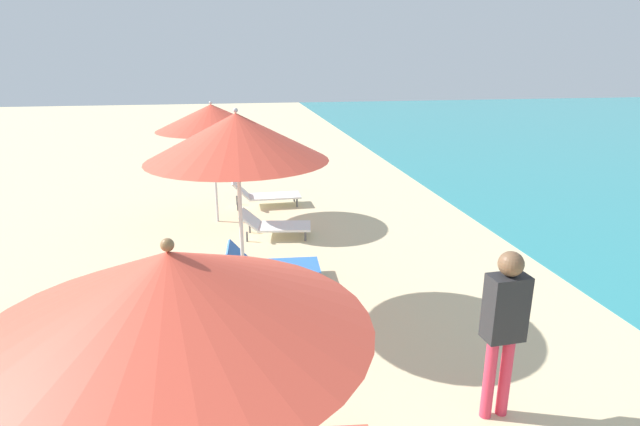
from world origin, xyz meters
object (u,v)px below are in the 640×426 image
person_walking_near (504,320)px  umbrella_second (172,293)px  lounger_farthest_inland (274,224)px  umbrella_farthest (211,117)px  umbrella_third (237,137)px  lounger_farthest_shoreside (264,194)px  lounger_third_shoreside (271,264)px

person_walking_near → umbrella_second: bearing=118.4°
umbrella_second → lounger_farthest_inland: 7.41m
umbrella_farthest → lounger_farthest_inland: umbrella_farthest is taller
umbrella_third → lounger_farthest_inland: size_ratio=1.95×
lounger_farthest_inland → umbrella_farthest: bearing=141.7°
umbrella_third → lounger_farthest_shoreside: bearing=83.2°
umbrella_farthest → lounger_farthest_inland: 2.48m
umbrella_third → lounger_third_shoreside: umbrella_third is taller
umbrella_third → person_walking_near: 3.61m
lounger_farthest_shoreside → lounger_third_shoreside: bearing=-93.5°
umbrella_second → umbrella_farthest: (-0.08, 8.19, -0.17)m
umbrella_farthest → lounger_third_shoreside: bearing=-74.3°
umbrella_third → lounger_farthest_shoreside: (0.61, 5.09, -2.11)m
umbrella_third → umbrella_farthest: umbrella_third is taller
lounger_farthest_inland → umbrella_third: bearing=-94.1°
lounger_third_shoreside → lounger_farthest_shoreside: size_ratio=0.92×
umbrella_second → lounger_farthest_inland: size_ratio=1.85×
umbrella_second → umbrella_third: 4.08m
lounger_third_shoreside → lounger_farthest_shoreside: bearing=91.1°
umbrella_second → lounger_farthest_inland: umbrella_second is taller
lounger_farthest_shoreside → lounger_farthest_inland: bearing=-89.8°
lounger_farthest_shoreside → person_walking_near: size_ratio=0.92×
umbrella_second → lounger_farthest_shoreside: 9.43m
lounger_farthest_shoreside → person_walking_near: person_walking_near is taller
umbrella_third → umbrella_second: bearing=-95.0°
umbrella_third → person_walking_near: bearing=-46.4°
umbrella_third → lounger_third_shoreside: (0.43, 1.03, -2.13)m
umbrella_third → umbrella_farthest: (-0.43, 4.13, -0.23)m
lounger_third_shoreside → lounger_farthest_inland: lounger_third_shoreside is taller
lounger_farthest_inland → person_walking_near: (1.65, -5.40, 0.78)m
lounger_farthest_shoreside → lounger_farthest_inland: (0.05, -2.12, -0.03)m
lounger_farthest_shoreside → umbrella_farthest: bearing=-138.2°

